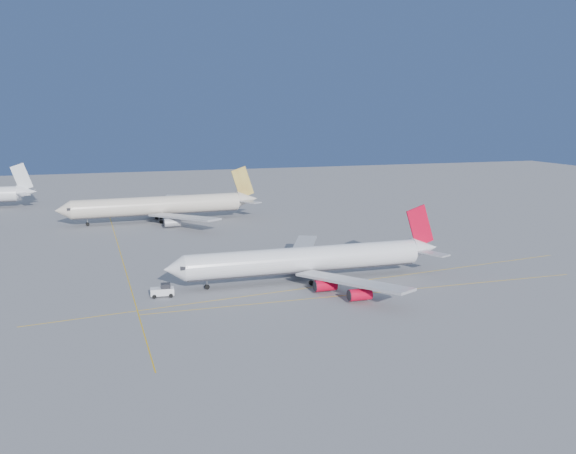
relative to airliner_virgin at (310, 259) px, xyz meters
The scene contains 5 objects.
ground 6.28m from the airliner_virgin, 22.23° to the left, with size 500.00×500.00×0.00m, color slate.
taxiway_lines 14.02m from the airliner_virgin, 142.92° to the left, with size 118.86×140.00×0.02m.
airliner_virgin is the anchor object (origin of this frame).
airliner_etihad 84.20m from the airliner_virgin, 103.95° to the left, with size 63.89×58.94×16.67m.
pushback_tug 30.74m from the airliner_virgin, behind, with size 4.55×2.99×2.47m.
Camera 1 is at (-47.95, -122.70, 34.83)m, focal length 40.00 mm.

